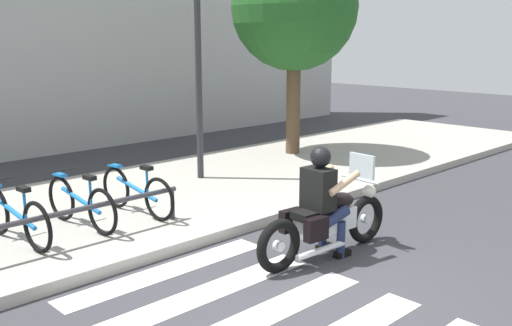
% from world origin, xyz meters
% --- Properties ---
extents(ground_plane, '(48.00, 48.00, 0.00)m').
position_xyz_m(ground_plane, '(0.00, 0.00, 0.00)').
color(ground_plane, '#38383D').
extents(sidewalk, '(24.00, 4.40, 0.15)m').
position_xyz_m(sidewalk, '(0.00, 4.14, 0.07)').
color(sidewalk, '#A8A399').
rests_on(sidewalk, ground).
extents(crosswalk_stripe_2, '(2.80, 0.40, 0.01)m').
position_xyz_m(crosswalk_stripe_2, '(-0.64, 0.00, 0.00)').
color(crosswalk_stripe_2, white).
rests_on(crosswalk_stripe_2, ground).
extents(crosswalk_stripe_3, '(2.80, 0.40, 0.01)m').
position_xyz_m(crosswalk_stripe_3, '(-0.64, 0.80, 0.00)').
color(crosswalk_stripe_3, white).
rests_on(crosswalk_stripe_3, ground).
extents(crosswalk_stripe_4, '(2.80, 0.40, 0.01)m').
position_xyz_m(crosswalk_stripe_4, '(-0.64, 1.60, 0.00)').
color(crosswalk_stripe_4, white).
rests_on(crosswalk_stripe_4, ground).
extents(motorcycle, '(2.27, 0.67, 1.25)m').
position_xyz_m(motorcycle, '(1.11, 0.59, 0.47)').
color(motorcycle, black).
rests_on(motorcycle, ground).
extents(rider, '(0.65, 0.57, 1.45)m').
position_xyz_m(rider, '(1.03, 0.60, 0.84)').
color(rider, black).
rests_on(rider, ground).
extents(bicycle_2, '(0.48, 1.72, 0.80)m').
position_xyz_m(bicycle_2, '(-1.70, 3.39, 0.51)').
color(bicycle_2, black).
rests_on(bicycle_2, sidewalk).
extents(bicycle_3, '(0.48, 1.66, 0.79)m').
position_xyz_m(bicycle_3, '(-0.80, 3.39, 0.51)').
color(bicycle_3, black).
rests_on(bicycle_3, sidewalk).
extents(bicycle_4, '(0.48, 1.67, 0.78)m').
position_xyz_m(bicycle_4, '(0.10, 3.39, 0.51)').
color(bicycle_4, black).
rests_on(bicycle_4, sidewalk).
extents(bike_rack, '(4.19, 0.07, 0.49)m').
position_xyz_m(bike_rack, '(-1.70, 2.84, 0.57)').
color(bike_rack, '#333338').
rests_on(bike_rack, sidewalk).
extents(street_lamp, '(0.28, 0.28, 4.57)m').
position_xyz_m(street_lamp, '(2.23, 4.54, 2.75)').
color(street_lamp, '#2D2D33').
rests_on(street_lamp, ground).
extents(tree_near_rack, '(2.80, 2.80, 4.81)m').
position_xyz_m(tree_near_rack, '(5.25, 4.94, 3.39)').
color(tree_near_rack, brown).
rests_on(tree_near_rack, ground).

